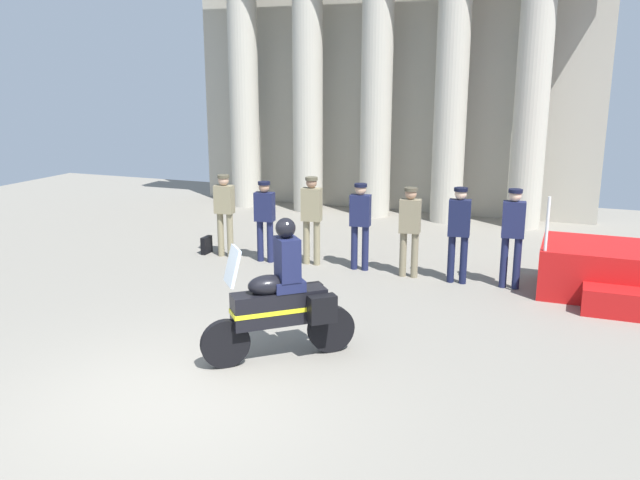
% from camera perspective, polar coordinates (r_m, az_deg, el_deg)
% --- Properties ---
extents(ground_plane, '(28.00, 28.00, 0.00)m').
position_cam_1_polar(ground_plane, '(8.08, -12.15, -13.16)').
color(ground_plane, gray).
extents(colonnade_backdrop, '(11.07, 1.65, 7.17)m').
position_cam_1_polar(colonnade_backdrop, '(17.85, 5.39, 13.96)').
color(colonnade_backdrop, '#A49F91').
rests_on(colonnade_backdrop, ground_plane).
extents(reviewing_stand, '(3.11, 2.10, 1.75)m').
position_cam_1_polar(reviewing_stand, '(12.21, 25.75, -2.78)').
color(reviewing_stand, '#B71414').
rests_on(reviewing_stand, ground_plane).
extents(officer_in_row_0, '(0.40, 0.26, 1.70)m').
position_cam_1_polar(officer_in_row_0, '(13.59, -8.24, 2.69)').
color(officer_in_row_0, '#847A5B').
rests_on(officer_in_row_0, ground_plane).
extents(officer_in_row_1, '(0.40, 0.26, 1.62)m').
position_cam_1_polar(officer_in_row_1, '(13.13, -4.79, 2.17)').
color(officer_in_row_1, '#191E42').
rests_on(officer_in_row_1, ground_plane).
extents(officer_in_row_2, '(0.40, 0.26, 1.74)m').
position_cam_1_polar(officer_in_row_2, '(12.87, -0.73, 2.30)').
color(officer_in_row_2, '#847A5B').
rests_on(officer_in_row_2, ground_plane).
extents(officer_in_row_3, '(0.40, 0.26, 1.67)m').
position_cam_1_polar(officer_in_row_3, '(12.55, 3.49, 1.79)').
color(officer_in_row_3, '#191E42').
rests_on(officer_in_row_3, ground_plane).
extents(officer_in_row_4, '(0.40, 0.26, 1.68)m').
position_cam_1_polar(officer_in_row_4, '(12.18, 7.75, 1.30)').
color(officer_in_row_4, '#7A7056').
rests_on(officer_in_row_4, ground_plane).
extents(officer_in_row_5, '(0.40, 0.26, 1.74)m').
position_cam_1_polar(officer_in_row_5, '(11.96, 11.89, 1.07)').
color(officer_in_row_5, '#141938').
rests_on(officer_in_row_5, ground_plane).
extents(officer_in_row_6, '(0.40, 0.26, 1.76)m').
position_cam_1_polar(officer_in_row_6, '(11.88, 16.28, 0.81)').
color(officer_in_row_6, '#191E42').
rests_on(officer_in_row_6, ground_plane).
extents(motorcycle_with_rider, '(1.63, 1.49, 1.90)m').
position_cam_1_polar(motorcycle_with_rider, '(8.64, -3.09, -5.28)').
color(motorcycle_with_rider, black).
rests_on(motorcycle_with_rider, ground_plane).
extents(briefcase_on_ground, '(0.10, 0.32, 0.36)m').
position_cam_1_polar(briefcase_on_ground, '(14.07, -9.75, -0.43)').
color(briefcase_on_ground, black).
rests_on(briefcase_on_ground, ground_plane).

